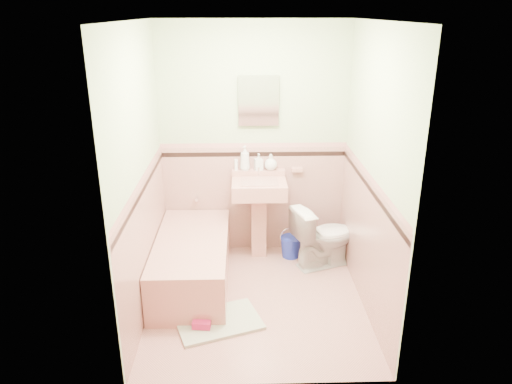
{
  "coord_description": "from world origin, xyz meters",
  "views": [
    {
      "loc": [
        -0.12,
        -3.92,
        2.58
      ],
      "look_at": [
        0.0,
        0.25,
        1.0
      ],
      "focal_mm": 33.9,
      "sensor_mm": 36.0,
      "label": 1
    }
  ],
  "objects_px": {
    "sink": "(259,220)",
    "toilet": "(324,236)",
    "soap_bottle_left": "(245,158)",
    "bathtub": "(192,263)",
    "medicine_cabinet": "(259,100)",
    "shoe": "(201,325)",
    "soap_bottle_mid": "(259,162)",
    "bucket": "(291,247)",
    "soap_bottle_right": "(271,162)"
  },
  "relations": [
    {
      "from": "soap_bottle_right",
      "to": "soap_bottle_mid",
      "type": "bearing_deg",
      "value": 180.0
    },
    {
      "from": "bucket",
      "to": "shoe",
      "type": "xyz_separation_m",
      "value": [
        -0.89,
        -1.31,
        -0.06
      ]
    },
    {
      "from": "bathtub",
      "to": "soap_bottle_right",
      "type": "relative_size",
      "value": 8.66
    },
    {
      "from": "toilet",
      "to": "shoe",
      "type": "distance_m",
      "value": 1.67
    },
    {
      "from": "soap_bottle_mid",
      "to": "soap_bottle_right",
      "type": "distance_m",
      "value": 0.13
    },
    {
      "from": "medicine_cabinet",
      "to": "soap_bottle_right",
      "type": "bearing_deg",
      "value": -12.79
    },
    {
      "from": "soap_bottle_mid",
      "to": "bucket",
      "type": "bearing_deg",
      "value": -27.74
    },
    {
      "from": "soap_bottle_left",
      "to": "soap_bottle_mid",
      "type": "relative_size",
      "value": 1.46
    },
    {
      "from": "sink",
      "to": "soap_bottle_mid",
      "type": "height_order",
      "value": "soap_bottle_mid"
    },
    {
      "from": "soap_bottle_left",
      "to": "toilet",
      "type": "height_order",
      "value": "soap_bottle_left"
    },
    {
      "from": "medicine_cabinet",
      "to": "soap_bottle_left",
      "type": "bearing_deg",
      "value": -168.38
    },
    {
      "from": "shoe",
      "to": "soap_bottle_mid",
      "type": "bearing_deg",
      "value": 75.62
    },
    {
      "from": "soap_bottle_mid",
      "to": "bathtub",
      "type": "bearing_deg",
      "value": -133.81
    },
    {
      "from": "medicine_cabinet",
      "to": "soap_bottle_mid",
      "type": "height_order",
      "value": "medicine_cabinet"
    },
    {
      "from": "bathtub",
      "to": "soap_bottle_mid",
      "type": "height_order",
      "value": "soap_bottle_mid"
    },
    {
      "from": "soap_bottle_right",
      "to": "toilet",
      "type": "height_order",
      "value": "soap_bottle_right"
    },
    {
      "from": "toilet",
      "to": "shoe",
      "type": "bearing_deg",
      "value": 112.16
    },
    {
      "from": "soap_bottle_right",
      "to": "medicine_cabinet",
      "type": "bearing_deg",
      "value": 167.21
    },
    {
      "from": "medicine_cabinet",
      "to": "soap_bottle_right",
      "type": "height_order",
      "value": "medicine_cabinet"
    },
    {
      "from": "toilet",
      "to": "bucket",
      "type": "height_order",
      "value": "toilet"
    },
    {
      "from": "soap_bottle_right",
      "to": "bathtub",
      "type": "bearing_deg",
      "value": -138.84
    },
    {
      "from": "bathtub",
      "to": "bucket",
      "type": "xyz_separation_m",
      "value": [
        1.04,
        0.52,
        -0.11
      ]
    },
    {
      "from": "medicine_cabinet",
      "to": "soap_bottle_mid",
      "type": "distance_m",
      "value": 0.65
    },
    {
      "from": "medicine_cabinet",
      "to": "shoe",
      "type": "relative_size",
      "value": 2.96
    },
    {
      "from": "toilet",
      "to": "shoe",
      "type": "relative_size",
      "value": 4.4
    },
    {
      "from": "medicine_cabinet",
      "to": "shoe",
      "type": "distance_m",
      "value": 2.3
    },
    {
      "from": "shoe",
      "to": "sink",
      "type": "bearing_deg",
      "value": 73.21
    },
    {
      "from": "sink",
      "to": "toilet",
      "type": "bearing_deg",
      "value": -16.48
    },
    {
      "from": "soap_bottle_left",
      "to": "shoe",
      "type": "height_order",
      "value": "soap_bottle_left"
    },
    {
      "from": "soap_bottle_left",
      "to": "shoe",
      "type": "distance_m",
      "value": 1.86
    },
    {
      "from": "sink",
      "to": "bathtub",
      "type": "bearing_deg",
      "value": -142.07
    },
    {
      "from": "sink",
      "to": "soap_bottle_right",
      "type": "distance_m",
      "value": 0.64
    },
    {
      "from": "sink",
      "to": "medicine_cabinet",
      "type": "height_order",
      "value": "medicine_cabinet"
    },
    {
      "from": "soap_bottle_left",
      "to": "bathtub",
      "type": "bearing_deg",
      "value": -126.95
    },
    {
      "from": "bathtub",
      "to": "soap_bottle_right",
      "type": "height_order",
      "value": "soap_bottle_right"
    },
    {
      "from": "toilet",
      "to": "shoe",
      "type": "height_order",
      "value": "toilet"
    },
    {
      "from": "sink",
      "to": "bucket",
      "type": "distance_m",
      "value": 0.49
    },
    {
      "from": "soap_bottle_left",
      "to": "bucket",
      "type": "bearing_deg",
      "value": -20.38
    },
    {
      "from": "soap_bottle_left",
      "to": "soap_bottle_mid",
      "type": "bearing_deg",
      "value": 0.0
    },
    {
      "from": "sink",
      "to": "bucket",
      "type": "relative_size",
      "value": 3.83
    },
    {
      "from": "bucket",
      "to": "soap_bottle_mid",
      "type": "bearing_deg",
      "value": 152.26
    },
    {
      "from": "bathtub",
      "to": "soap_bottle_left",
      "type": "xyz_separation_m",
      "value": [
        0.53,
        0.71,
        0.87
      ]
    },
    {
      "from": "bucket",
      "to": "bathtub",
      "type": "bearing_deg",
      "value": -153.15
    },
    {
      "from": "sink",
      "to": "soap_bottle_right",
      "type": "relative_size",
      "value": 5.17
    },
    {
      "from": "bucket",
      "to": "shoe",
      "type": "height_order",
      "value": "bucket"
    },
    {
      "from": "soap_bottle_mid",
      "to": "shoe",
      "type": "xyz_separation_m",
      "value": [
        -0.54,
        -1.5,
        -0.99
      ]
    },
    {
      "from": "bathtub",
      "to": "shoe",
      "type": "xyz_separation_m",
      "value": [
        0.14,
        -0.79,
        -0.17
      ]
    },
    {
      "from": "bathtub",
      "to": "sink",
      "type": "xyz_separation_m",
      "value": [
        0.68,
        0.53,
        0.22
      ]
    },
    {
      "from": "toilet",
      "to": "bucket",
      "type": "bearing_deg",
      "value": 38.48
    },
    {
      "from": "soap_bottle_mid",
      "to": "sink",
      "type": "bearing_deg",
      "value": -90.34
    }
  ]
}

